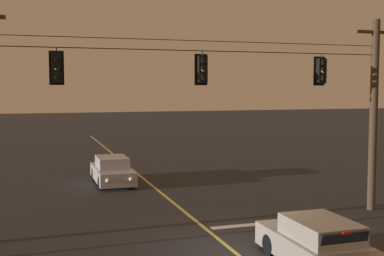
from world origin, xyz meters
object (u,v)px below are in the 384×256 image
Objects in this scene: traffic_light_leftmost at (57,68)px; traffic_light_centre at (321,71)px; car_oncoming_lead at (112,171)px; car_waiting_near_lane at (319,245)px; traffic_light_left_inner at (202,69)px.

traffic_light_leftmost is 9.85m from traffic_light_centre.
car_waiting_near_lane is at bearing -76.04° from car_oncoming_lead.
traffic_light_left_inner is 7.37m from car_waiting_near_lane.
car_oncoming_lead is (3.11, 8.91, -4.97)m from traffic_light_leftmost.
car_waiting_near_lane is (1.61, -5.19, -4.97)m from traffic_light_left_inner.
car_waiting_near_lane is 14.53m from car_oncoming_lead.
car_waiting_near_lane is at bearing -38.12° from traffic_light_leftmost.
traffic_light_centre is (4.84, 0.00, 0.00)m from traffic_light_left_inner.
traffic_light_leftmost is 1.00× the size of traffic_light_left_inner.
car_waiting_near_lane is at bearing -72.78° from traffic_light_left_inner.
traffic_light_left_inner is at bearing 0.00° from traffic_light_leftmost.
traffic_light_centre is at bearing 0.00° from traffic_light_left_inner.
traffic_light_leftmost is 5.01m from traffic_light_left_inner.
traffic_light_leftmost is 0.28× the size of car_oncoming_lead.
traffic_light_leftmost is 9.77m from car_waiting_near_lane.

